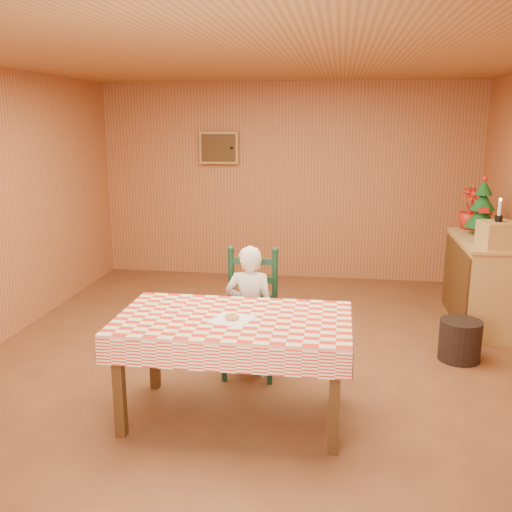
{
  "coord_description": "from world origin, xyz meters",
  "views": [
    {
      "loc": [
        0.71,
        -4.62,
        2.12
      ],
      "look_at": [
        0.0,
        0.2,
        0.95
      ],
      "focal_mm": 40.0,
      "sensor_mm": 36.0,
      "label": 1
    }
  ],
  "objects_px": {
    "shelf_unit": "(480,282)",
    "christmas_tree": "(482,208)",
    "crate": "(497,235)",
    "storage_bin": "(460,340)",
    "seated_child": "(250,311)",
    "dining_table": "(234,328)",
    "ladder_chair": "(251,316)"
  },
  "relations": [
    {
      "from": "storage_bin",
      "to": "crate",
      "type": "bearing_deg",
      "value": 56.17
    },
    {
      "from": "christmas_tree",
      "to": "storage_bin",
      "type": "distance_m",
      "value": 1.63
    },
    {
      "from": "seated_child",
      "to": "christmas_tree",
      "type": "relative_size",
      "value": 1.81
    },
    {
      "from": "seated_child",
      "to": "christmas_tree",
      "type": "bearing_deg",
      "value": -141.16
    },
    {
      "from": "seated_child",
      "to": "christmas_tree",
      "type": "height_order",
      "value": "christmas_tree"
    },
    {
      "from": "shelf_unit",
      "to": "christmas_tree",
      "type": "relative_size",
      "value": 2.0
    },
    {
      "from": "ladder_chair",
      "to": "seated_child",
      "type": "height_order",
      "value": "seated_child"
    },
    {
      "from": "christmas_tree",
      "to": "seated_child",
      "type": "bearing_deg",
      "value": -141.16
    },
    {
      "from": "shelf_unit",
      "to": "ladder_chair",
      "type": "bearing_deg",
      "value": -146.23
    },
    {
      "from": "crate",
      "to": "storage_bin",
      "type": "height_order",
      "value": "crate"
    },
    {
      "from": "ladder_chair",
      "to": "crate",
      "type": "xyz_separation_m",
      "value": [
        2.2,
        1.07,
        0.55
      ]
    },
    {
      "from": "crate",
      "to": "christmas_tree",
      "type": "bearing_deg",
      "value": 90.0
    },
    {
      "from": "crate",
      "to": "christmas_tree",
      "type": "height_order",
      "value": "christmas_tree"
    },
    {
      "from": "crate",
      "to": "shelf_unit",
      "type": "bearing_deg",
      "value": 91.23
    },
    {
      "from": "storage_bin",
      "to": "seated_child",
      "type": "bearing_deg",
      "value": -162.87
    },
    {
      "from": "seated_child",
      "to": "shelf_unit",
      "type": "relative_size",
      "value": 0.91
    },
    {
      "from": "christmas_tree",
      "to": "crate",
      "type": "bearing_deg",
      "value": -90.0
    },
    {
      "from": "dining_table",
      "to": "christmas_tree",
      "type": "distance_m",
      "value": 3.37
    },
    {
      "from": "christmas_tree",
      "to": "shelf_unit",
      "type": "bearing_deg",
      "value": -91.98
    },
    {
      "from": "dining_table",
      "to": "storage_bin",
      "type": "relative_size",
      "value": 4.46
    },
    {
      "from": "shelf_unit",
      "to": "christmas_tree",
      "type": "xyz_separation_m",
      "value": [
        0.01,
        0.25,
        0.74
      ]
    },
    {
      "from": "shelf_unit",
      "to": "crate",
      "type": "distance_m",
      "value": 0.71
    },
    {
      "from": "dining_table",
      "to": "shelf_unit",
      "type": "height_order",
      "value": "shelf_unit"
    },
    {
      "from": "seated_child",
      "to": "shelf_unit",
      "type": "bearing_deg",
      "value": -145.22
    },
    {
      "from": "dining_table",
      "to": "storage_bin",
      "type": "bearing_deg",
      "value": 35.3
    },
    {
      "from": "dining_table",
      "to": "storage_bin",
      "type": "xyz_separation_m",
      "value": [
        1.83,
        1.29,
        -0.5
      ]
    },
    {
      "from": "dining_table",
      "to": "storage_bin",
      "type": "height_order",
      "value": "dining_table"
    },
    {
      "from": "seated_child",
      "to": "storage_bin",
      "type": "distance_m",
      "value": 1.95
    },
    {
      "from": "dining_table",
      "to": "seated_child",
      "type": "relative_size",
      "value": 1.47
    },
    {
      "from": "ladder_chair",
      "to": "crate",
      "type": "relative_size",
      "value": 3.6
    },
    {
      "from": "dining_table",
      "to": "ladder_chair",
      "type": "height_order",
      "value": "ladder_chair"
    },
    {
      "from": "seated_child",
      "to": "storage_bin",
      "type": "bearing_deg",
      "value": -162.87
    }
  ]
}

